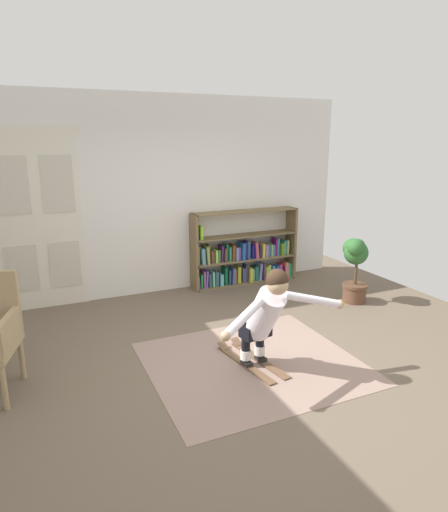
{
  "coord_description": "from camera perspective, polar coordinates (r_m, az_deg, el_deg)",
  "views": [
    {
      "loc": [
        -1.76,
        -3.74,
        2.26
      ],
      "look_at": [
        0.1,
        0.44,
        1.05
      ],
      "focal_mm": 30.94,
      "sensor_mm": 36.0,
      "label": 1
    }
  ],
  "objects": [
    {
      "name": "potted_plant",
      "position": [
        6.52,
        16.61,
        -0.58
      ],
      "size": [
        0.38,
        0.42,
        0.93
      ],
      "color": "brown",
      "rests_on": "ground"
    },
    {
      "name": "skis_pair",
      "position": [
        4.76,
        3.47,
        -13.27
      ],
      "size": [
        0.41,
        0.97,
        0.07
      ],
      "color": "brown",
      "rests_on": "rug"
    },
    {
      "name": "bookshelf",
      "position": [
        7.09,
        2.49,
        0.0
      ],
      "size": [
        1.77,
        0.3,
        1.18
      ],
      "color": "brown",
      "rests_on": "ground"
    },
    {
      "name": "back_wall",
      "position": [
        6.63,
        -8.53,
        7.63
      ],
      "size": [
        6.0,
        0.1,
        2.9
      ],
      "primitive_type": "cube",
      "color": "silver",
      "rests_on": "ground"
    },
    {
      "name": "double_door",
      "position": [
        6.37,
        -22.83,
        4.34
      ],
      "size": [
        1.22,
        0.05,
        2.45
      ],
      "color": "silver",
      "rests_on": "ground"
    },
    {
      "name": "rug",
      "position": [
        4.75,
        3.71,
        -13.62
      ],
      "size": [
        2.12,
        1.91,
        0.01
      ],
      "primitive_type": "cube",
      "color": "gray",
      "rests_on": "ground"
    },
    {
      "name": "ground_plane",
      "position": [
        4.71,
        1.07,
        -13.86
      ],
      "size": [
        7.2,
        7.2,
        0.0
      ],
      "primitive_type": "plane",
      "color": "brown"
    },
    {
      "name": "person_skier",
      "position": [
        4.33,
        5.44,
        -7.23
      ],
      "size": [
        1.43,
        0.77,
        1.04
      ],
      "color": "white",
      "rests_on": "skis_pair"
    }
  ]
}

